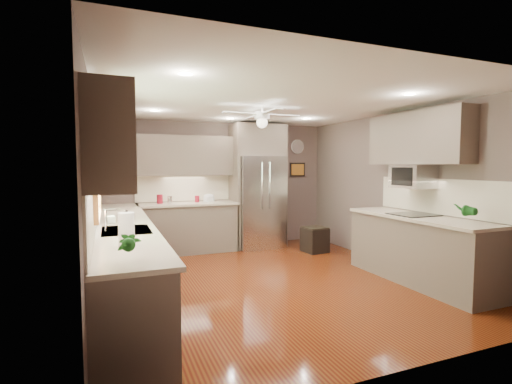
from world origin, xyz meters
TOP-DOWN VIEW (x-y plane):
  - floor at (0.00, 0.00)m, footprint 5.00×5.00m
  - ceiling at (0.00, 0.00)m, footprint 5.00×5.00m
  - wall_back at (0.00, 2.50)m, footprint 4.50×0.00m
  - wall_front at (0.00, -2.50)m, footprint 4.50×0.00m
  - wall_left at (-2.25, 0.00)m, footprint 0.00×5.00m
  - wall_right at (2.25, 0.00)m, footprint 0.00×5.00m
  - canister_a at (-1.23, 2.23)m, footprint 0.11×0.11m
  - canister_b at (-1.05, 2.19)m, footprint 0.11×0.11m
  - canister_d at (-0.53, 2.23)m, footprint 0.10×0.10m
  - soap_bottle at (-2.08, -0.21)m, footprint 0.09×0.09m
  - potted_plant_left at (-1.96, -1.97)m, footprint 0.17×0.13m
  - potted_plant_right at (1.91, -1.50)m, footprint 0.18×0.15m
  - bowl at (-0.30, 2.21)m, footprint 0.29×0.29m
  - left_run at (-1.95, 0.15)m, footprint 0.65×4.70m
  - back_run at (-0.72, 2.20)m, footprint 1.85×0.65m
  - uppers at (-0.74, 0.71)m, footprint 4.50×4.70m
  - window at (-2.22, -0.50)m, footprint 0.05×1.12m
  - sink at (-1.93, -0.50)m, footprint 0.50×0.70m
  - refrigerator at (0.70, 2.16)m, footprint 1.06×0.75m
  - right_run at (1.93, -0.80)m, footprint 0.70×2.20m
  - microwave at (2.03, -0.55)m, footprint 0.43×0.55m
  - ceiling_fan at (-0.00, 0.30)m, footprint 1.18×1.18m
  - recessed_lights at (-0.04, 0.40)m, footprint 2.84×3.14m
  - wall_clock at (1.75, 2.48)m, footprint 0.30×0.03m
  - framed_print at (1.75, 2.48)m, footprint 0.36×0.03m
  - stool at (1.52, 1.32)m, footprint 0.45×0.45m
  - paper_towel at (-1.96, -1.39)m, footprint 0.13×0.13m

SIDE VIEW (x-z plane):
  - floor at x=0.00m, z-range 0.00..0.00m
  - stool at x=1.52m, z-range 0.00..0.48m
  - left_run at x=-1.95m, z-range -0.24..1.21m
  - back_run at x=-0.72m, z-range -0.24..1.21m
  - right_run at x=1.93m, z-range -0.24..1.21m
  - sink at x=-1.93m, z-range 0.75..1.07m
  - bowl at x=-0.30m, z-range 0.94..1.00m
  - canister_d at x=-0.53m, z-range 0.93..1.07m
  - canister_b at x=-1.05m, z-range 0.94..1.08m
  - canister_a at x=-1.23m, z-range 0.93..1.11m
  - soap_bottle at x=-2.08m, z-range 0.94..1.12m
  - paper_towel at x=-1.96m, z-range 0.91..1.25m
  - potted_plant_left at x=-1.96m, z-range 0.94..1.24m
  - potted_plant_right at x=1.91m, z-range 0.94..1.25m
  - refrigerator at x=0.70m, z-range -0.04..2.41m
  - wall_back at x=0.00m, z-range -1.00..3.50m
  - wall_front at x=0.00m, z-range -1.00..3.50m
  - wall_left at x=-2.25m, z-range -1.25..3.75m
  - wall_right at x=2.25m, z-range -1.25..3.75m
  - microwave at x=2.03m, z-range 1.31..1.65m
  - framed_print at x=1.75m, z-range 1.40..1.70m
  - window at x=-2.22m, z-range 1.09..2.01m
  - uppers at x=-0.74m, z-range 1.39..2.35m
  - wall_clock at x=1.75m, z-range 1.90..2.20m
  - ceiling_fan at x=0.00m, z-range 2.17..2.49m
  - recessed_lights at x=-0.04m, z-range 2.49..2.50m
  - ceiling at x=0.00m, z-range 2.50..2.50m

